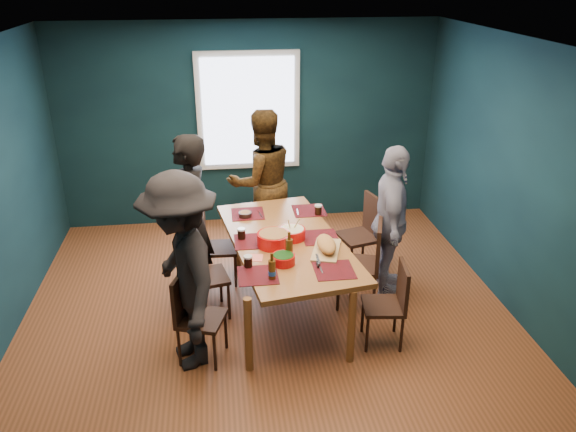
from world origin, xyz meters
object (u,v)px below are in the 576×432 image
Objects in this scene: chair_left_mid at (198,271)px; person_right at (391,222)px; chair_right_near at (392,299)px; chair_right_mid at (368,258)px; person_back at (262,182)px; person_near_left at (182,273)px; chair_right_far at (365,228)px; person_far_left at (189,219)px; bowl_herbs at (283,259)px; bowl_salad at (274,239)px; chair_left_far at (212,242)px; bowl_dumpling at (292,233)px; cutting_board at (326,245)px; chair_left_near at (192,310)px; dining_table at (286,246)px.

chair_left_mid is 2.06m from person_right.
chair_right_mid is at bearing 102.14° from chair_right_near.
person_near_left is at bearing 51.09° from person_back.
person_far_left is (-1.97, -0.30, 0.37)m from chair_right_far.
chair_left_mid is at bearing 150.55° from bowl_herbs.
chair_right_near is 0.49× the size of person_right.
bowl_salad is (0.85, 0.63, -0.04)m from person_near_left.
person_near_left is 8.38× the size of bowl_herbs.
bowl_herbs is (0.05, -0.38, -0.02)m from bowl_salad.
bowl_salad is (-0.98, -0.06, 0.31)m from chair_right_mid.
bowl_dumpling is (0.81, -0.63, 0.36)m from chair_left_far.
chair_right_near is at bearing 98.84° from person_back.
chair_left_mid is at bearing -174.58° from chair_right_far.
bowl_dumpling is at bearing -8.94° from chair_left_mid.
person_back is 2.31m from person_near_left.
chair_right_far reaches higher than bowl_herbs.
bowl_herbs is at bearing 173.72° from chair_right_near.
chair_left_mid is at bearing 156.47° from person_near_left.
cutting_board is at bearing 88.70° from person_back.
bowl_dumpling is at bearing 54.60° from chair_left_near.
chair_left_mid is 0.94× the size of chair_right_mid.
person_far_left reaches higher than dining_table.
dining_table is 1.42m from person_back.
person_far_left is at bearing 173.66° from chair_right_far.
bowl_salad is at bearing -147.38° from bowl_dumpling.
chair_right_near is 1.26m from bowl_salad.
bowl_salad is (-0.02, -1.51, -0.03)m from person_back.
person_near_left is (-1.83, -0.69, 0.35)m from chair_right_mid.
bowl_dumpling is at bearing -35.11° from chair_left_far.
person_near_left is at bearing -126.53° from chair_left_near.
person_near_left is at bearing -143.95° from cutting_board.
chair_left_mid is 1.73m from chair_right_mid.
person_far_left reaches higher than chair_left_far.
chair_left_far is 0.55m from person_far_left.
chair_right_far is 1.48× the size of cutting_board.
person_back reaches higher than dining_table.
chair_right_near is 0.46× the size of person_back.
person_back is at bearing 131.93° from chair_right_far.
person_near_left reaches higher than chair_left_near.
chair_left_near is 0.90× the size of chair_right_mid.
bowl_herbs reaches higher than chair_left_near.
chair_right_mid is 0.63m from cutting_board.
dining_table is at bearing -9.73° from chair_left_mid.
chair_left_mid is 1.04× the size of chair_left_near.
chair_left_far is 3.16× the size of bowl_dumpling.
chair_left_mid is 1.92m from chair_right_near.
chair_left_near is at bearing 109.29° from person_near_left.
cutting_board is (1.34, 0.44, -0.05)m from person_near_left.
dining_table is 0.92m from chair_left_mid.
chair_left_far is at bearing 65.68° from chair_left_mid.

